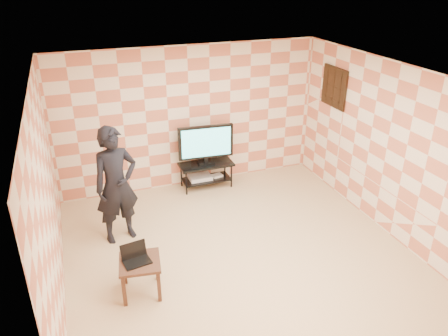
# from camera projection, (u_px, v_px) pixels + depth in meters

# --- Properties ---
(floor) EXTENTS (5.00, 5.00, 0.00)m
(floor) POSITION_uv_depth(u_px,v_px,m) (237.00, 252.00, 6.65)
(floor) COLOR tan
(floor) RESTS_ON ground
(wall_back) EXTENTS (5.00, 0.02, 2.70)m
(wall_back) POSITION_uv_depth(u_px,v_px,m) (190.00, 118.00, 8.19)
(wall_back) COLOR beige
(wall_back) RESTS_ON ground
(wall_front) EXTENTS (5.00, 0.02, 2.70)m
(wall_front) POSITION_uv_depth(u_px,v_px,m) (341.00, 286.00, 3.94)
(wall_front) COLOR beige
(wall_front) RESTS_ON ground
(wall_left) EXTENTS (0.02, 5.00, 2.70)m
(wall_left) POSITION_uv_depth(u_px,v_px,m) (48.00, 203.00, 5.30)
(wall_left) COLOR beige
(wall_left) RESTS_ON ground
(wall_right) EXTENTS (0.02, 5.00, 2.70)m
(wall_right) POSITION_uv_depth(u_px,v_px,m) (387.00, 149.00, 6.84)
(wall_right) COLOR beige
(wall_right) RESTS_ON ground
(ceiling) EXTENTS (5.00, 5.00, 0.02)m
(ceiling) POSITION_uv_depth(u_px,v_px,m) (240.00, 76.00, 5.49)
(ceiling) COLOR white
(ceiling) RESTS_ON wall_back
(wall_art) EXTENTS (0.04, 0.72, 0.72)m
(wall_art) POSITION_uv_depth(u_px,v_px,m) (334.00, 87.00, 7.89)
(wall_art) COLOR black
(wall_art) RESTS_ON wall_right
(tv_stand) EXTENTS (1.03, 0.46, 0.50)m
(tv_stand) POSITION_uv_depth(u_px,v_px,m) (206.00, 170.00, 8.43)
(tv_stand) COLOR black
(tv_stand) RESTS_ON floor
(tv) EXTENTS (1.05, 0.22, 0.76)m
(tv) POSITION_uv_depth(u_px,v_px,m) (206.00, 143.00, 8.19)
(tv) COLOR black
(tv) RESTS_ON tv_stand
(dvd_player) EXTENTS (0.43, 0.31, 0.07)m
(dvd_player) POSITION_uv_depth(u_px,v_px,m) (200.00, 177.00, 8.49)
(dvd_player) COLOR silver
(dvd_player) RESTS_ON tv_stand
(game_console) EXTENTS (0.22, 0.18, 0.05)m
(game_console) POSITION_uv_depth(u_px,v_px,m) (217.00, 176.00, 8.58)
(game_console) COLOR silver
(game_console) RESTS_ON tv_stand
(side_table) EXTENTS (0.60, 0.60, 0.50)m
(side_table) POSITION_uv_depth(u_px,v_px,m) (140.00, 267.00, 5.67)
(side_table) COLOR black
(side_table) RESTS_ON floor
(laptop) EXTENTS (0.38, 0.32, 0.23)m
(laptop) POSITION_uv_depth(u_px,v_px,m) (136.00, 257.00, 5.63)
(laptop) COLOR black
(laptop) RESTS_ON side_table
(person) EXTENTS (0.77, 0.60, 1.87)m
(person) POSITION_uv_depth(u_px,v_px,m) (116.00, 185.00, 6.61)
(person) COLOR black
(person) RESTS_ON floor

